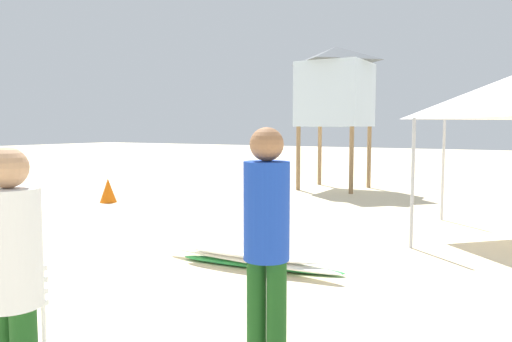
{
  "coord_description": "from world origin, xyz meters",
  "views": [
    {
      "loc": [
        4.88,
        -2.71,
        1.77
      ],
      "look_at": [
        1.35,
        3.42,
        1.15
      ],
      "focal_mm": 34.89,
      "sensor_mm": 36.0,
      "label": 1
    }
  ],
  "objects": [
    {
      "name": "traffic_cone_near",
      "position": [
        -3.99,
        5.66,
        0.29
      ],
      "size": [
        0.4,
        0.4,
        0.57
      ],
      "primitive_type": "cone",
      "color": "orange",
      "rests_on": "ground"
    },
    {
      "name": "lifeguard_near_center",
      "position": [
        3.25,
        0.26,
        1.03
      ],
      "size": [
        0.32,
        0.32,
        1.78
      ],
      "color": "#194C19",
      "rests_on": "ground"
    },
    {
      "name": "lifeguard_tower",
      "position": [
        -0.29,
        10.8,
        2.93
      ],
      "size": [
        1.98,
        1.98,
        4.05
      ],
      "color": "olive",
      "rests_on": "ground"
    },
    {
      "name": "surfboard_pile",
      "position": [
        1.78,
        2.58,
        0.12
      ],
      "size": [
        2.54,
        0.65,
        0.24
      ],
      "color": "green",
      "rests_on": "ground"
    },
    {
      "name": "lifeguard_near_left",
      "position": [
        2.43,
        -1.1,
        0.96
      ],
      "size": [
        0.32,
        0.32,
        1.67
      ],
      "color": "#194C19",
      "rests_on": "ground"
    }
  ]
}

